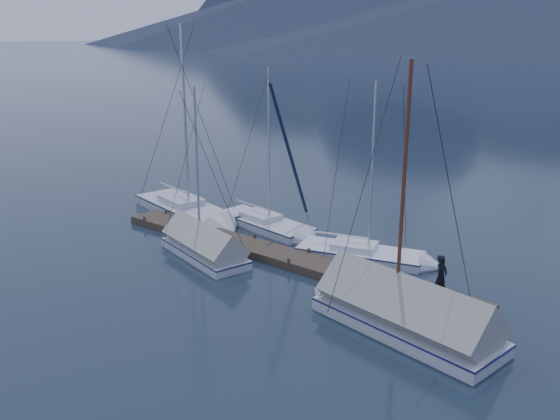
% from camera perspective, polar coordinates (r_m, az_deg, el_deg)
% --- Properties ---
extents(ground, '(1000.00, 1000.00, 0.00)m').
position_cam_1_polar(ground, '(23.81, -3.00, -6.17)').
color(ground, black).
rests_on(ground, ground).
extents(dock, '(18.00, 1.50, 0.54)m').
position_cam_1_polar(dock, '(25.19, -0.00, -4.56)').
color(dock, '#382D23').
rests_on(dock, ground).
extents(mooring_posts, '(15.12, 1.52, 0.35)m').
position_cam_1_polar(mooring_posts, '(25.40, -0.89, -3.79)').
color(mooring_posts, '#382D23').
rests_on(mooring_posts, ground).
extents(sailboat_open_left, '(8.32, 4.05, 10.61)m').
position_cam_1_polar(sailboat_open_left, '(30.91, -8.19, -0.47)').
color(sailboat_open_left, silver).
rests_on(sailboat_open_left, ground).
extents(sailboat_open_mid, '(6.63, 2.97, 8.50)m').
position_cam_1_polar(sailboat_open_mid, '(28.65, -0.43, -1.77)').
color(sailboat_open_mid, silver).
rests_on(sailboat_open_mid, ground).
extents(sailboat_open_right, '(6.43, 3.35, 8.18)m').
position_cam_1_polar(sailboat_open_right, '(25.40, 9.43, -4.53)').
color(sailboat_open_right, silver).
rests_on(sailboat_open_right, ground).
extents(sailboat_covered_near, '(7.59, 3.57, 9.50)m').
position_cam_1_polar(sailboat_covered_near, '(20.01, 10.71, -9.66)').
color(sailboat_covered_near, silver).
rests_on(sailboat_covered_near, ground).
extents(sailboat_covered_far, '(5.92, 3.11, 7.95)m').
position_cam_1_polar(sailboat_covered_far, '(25.91, -7.79, -3.44)').
color(sailboat_covered_far, silver).
rests_on(sailboat_covered_far, ground).
extents(person, '(0.42, 0.59, 1.54)m').
position_cam_1_polar(person, '(21.51, 15.25, -6.18)').
color(person, black).
rests_on(person, dock).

